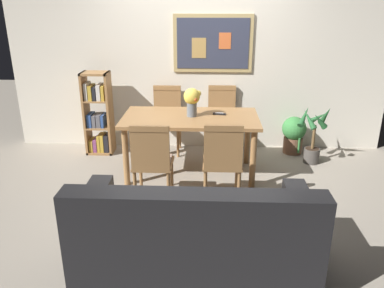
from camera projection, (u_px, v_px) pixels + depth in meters
The scene contains 13 objects.
ground_plane at pixel (194, 186), 4.49m from camera, with size 12.00×12.00×0.00m, color gray.
wall_back_with_painting at pixel (198, 56), 5.31m from camera, with size 5.20×0.14×2.60m.
dining_table at pixel (190, 124), 4.60m from camera, with size 1.60×0.86×0.73m.
dining_chair_far_left at pixel (167, 114), 5.37m from camera, with size 0.40×0.41×0.91m.
dining_chair_near_right at pixel (223, 157), 3.91m from camera, with size 0.40×0.41×0.91m.
dining_chair_near_left at pixel (152, 158), 3.89m from camera, with size 0.40×0.41×0.91m.
dining_chair_far_right at pixel (222, 114), 5.38m from camera, with size 0.40×0.41×0.91m.
leather_couch at pixel (194, 239), 2.97m from camera, with size 1.80×0.84×0.84m.
bookshelf at pixel (98, 116), 5.31m from camera, with size 0.36×0.28×1.13m.
potted_ivy at pixel (294, 134), 5.37m from camera, with size 0.33×0.33×0.52m.
potted_palm at pixel (313, 137), 5.02m from camera, with size 0.42×0.42×0.79m.
flower_vase at pixel (192, 99), 4.51m from camera, with size 0.21×0.19×0.34m.
tv_remote at pixel (219, 114), 4.64m from camera, with size 0.16×0.07×0.02m.
Camera 1 is at (0.16, -4.02, 2.04)m, focal length 36.29 mm.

